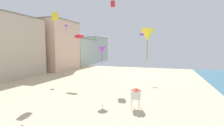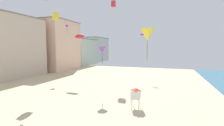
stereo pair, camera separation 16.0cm
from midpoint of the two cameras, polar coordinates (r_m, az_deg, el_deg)
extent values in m
cube|color=beige|center=(61.97, -21.30, 5.65)|extent=(17.21, 14.37, 16.59)
cube|color=#89715E|center=(62.66, -21.56, 13.39)|extent=(17.55, 14.66, 0.30)
cube|color=#B7C6B2|center=(76.59, -12.41, 3.76)|extent=(14.54, 16.32, 11.32)
cube|color=slate|center=(76.67, -12.49, 8.10)|extent=(14.84, 16.65, 0.30)
cube|color=#B7C6B2|center=(94.00, -6.03, 4.69)|extent=(10.65, 16.82, 13.25)
cube|color=slate|center=(94.18, -6.07, 8.81)|extent=(10.87, 17.16, 0.30)
sphere|color=tan|center=(14.90, -29.12, -18.84)|extent=(0.24, 0.24, 0.24)
cylinder|color=white|center=(20.60, 7.09, -14.20)|extent=(0.10, 0.10, 1.20)
cylinder|color=white|center=(20.44, 9.64, -14.39)|extent=(0.10, 0.10, 1.20)
cylinder|color=white|center=(21.43, 7.62, -13.42)|extent=(0.10, 0.10, 1.20)
cylinder|color=white|center=(21.28, 10.06, -13.60)|extent=(0.10, 0.10, 1.20)
cube|color=white|center=(20.60, 8.64, -11.00)|extent=(1.10, 1.10, 1.00)
pyramid|color=#D14C3D|center=(20.42, 8.67, -9.18)|extent=(1.10, 1.10, 0.35)
cube|color=yellow|center=(32.59, -19.20, 15.31)|extent=(0.85, 0.85, 1.33)
cone|color=purple|center=(43.91, -15.59, 12.35)|extent=(0.92, 0.92, 0.75)
cylinder|color=#63278B|center=(43.79, -15.56, 10.99)|extent=(0.05, 0.05, 1.34)
cube|color=red|center=(41.87, 0.63, 20.21)|extent=(0.89, 0.89, 1.39)
cone|color=yellow|center=(20.38, 12.67, 9.76)|extent=(1.72, 1.72, 1.41)
cylinder|color=#A49220|center=(20.31, 12.56, 4.25)|extent=(0.09, 0.09, 2.50)
cone|color=purple|center=(26.06, -3.32, 4.70)|extent=(1.23, 1.23, 1.01)
cylinder|color=#63278B|center=(26.11, -3.31, 1.62)|extent=(0.07, 0.07, 1.79)
ellipsoid|color=purple|center=(41.48, 10.91, 9.92)|extent=(1.36, 0.38, 0.53)
ellipsoid|color=red|center=(36.72, -11.27, 9.22)|extent=(2.36, 0.65, 0.92)
camera|label=1|loc=(0.08, -89.79, 0.02)|focal=25.82mm
camera|label=2|loc=(0.08, 90.21, -0.02)|focal=25.82mm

